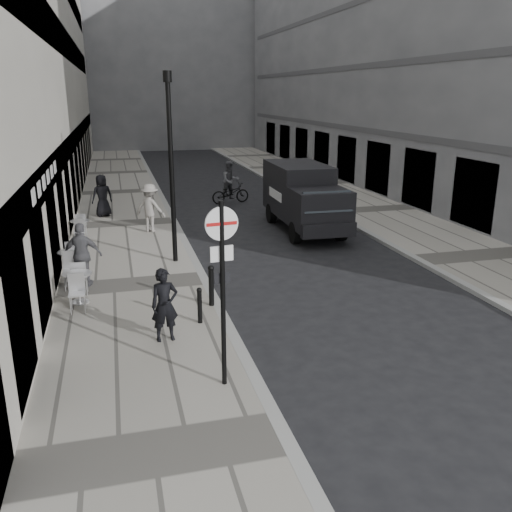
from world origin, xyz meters
The scene contains 18 objects.
sidewalk centered at (-2.00, 18.00, 0.06)m, with size 4.00×60.00×0.12m, color #9A948B.
far_sidewalk centered at (9.00, 18.00, 0.06)m, with size 4.00×60.00×0.12m, color #9A948B.
building_left centered at (-6.00, 24.50, 9.00)m, with size 4.00×45.00×18.00m, color beige.
building_right centered at (14.00, 24.50, 10.00)m, with size 6.00×45.00×20.00m, color gray.
building_far centered at (1.50, 56.00, 11.00)m, with size 24.00×16.00×22.00m, color gray.
walking_man centered at (-1.45, 6.52, 0.92)m, with size 0.58×0.38×1.60m, color black.
sign_post centered at (-0.60, 4.39, 2.30)m, with size 0.58×0.13×3.40m.
lamppost centered at (-0.60, 12.23, 3.31)m, with size 0.26×0.26×5.73m.
bollard_near centered at (-0.60, 7.23, 0.52)m, with size 0.11×0.11×0.80m, color black.
bollard_far centered at (-0.15, 8.23, 0.61)m, with size 0.13×0.13×0.97m, color black.
panel_van centered at (4.80, 15.49, 1.43)m, with size 2.14×5.45×2.54m.
cyclist centered at (3.19, 21.59, 0.81)m, with size 2.01×1.00×2.07m.
pedestrian_a centered at (-3.28, 10.55, 1.01)m, with size 1.04×0.43×1.77m, color #545459.
pedestrian_b centered at (-1.06, 16.26, 1.04)m, with size 1.19×0.68×1.84m, color gray.
pedestrian_c centered at (-2.85, 19.54, 1.02)m, with size 0.88×0.57×1.80m, color black.
cafe_table_near centered at (-3.36, 9.25, 0.59)m, with size 0.72×1.63×0.93m.
cafe_table_mid centered at (-3.60, 11.07, 0.63)m, with size 0.78×1.77×1.01m.
cafe_table_far centered at (-3.60, 15.56, 0.56)m, with size 0.68×1.54×0.87m.
Camera 1 is at (-2.27, -4.30, 5.23)m, focal length 38.00 mm.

